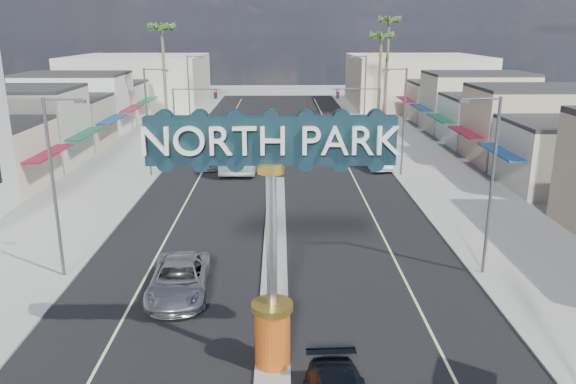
{
  "coord_description": "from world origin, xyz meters",
  "views": [
    {
      "loc": [
        0.29,
        -16.11,
        12.02
      ],
      "look_at": [
        0.67,
        9.07,
        4.69
      ],
      "focal_mm": 35.0,
      "sensor_mm": 36.0,
      "label": 1
    }
  ],
  "objects_px": {
    "gateway_sign": "(271,215)",
    "streetlight_l_far": "(190,89)",
    "traffic_signal_right": "(363,104)",
    "traffic_signal_left": "(191,105)",
    "streetlight_l_near": "(56,180)",
    "streetlight_l_mid": "(149,117)",
    "palm_right_mid": "(381,41)",
    "streetlight_r_far": "(364,89)",
    "palm_right_far": "(389,26)",
    "suv_left": "(179,279)",
    "city_bus": "(242,145)",
    "car_parked_right": "(377,158)",
    "car_parked_left": "(210,160)",
    "streetlight_r_near": "(489,178)",
    "streetlight_r_mid": "(402,116)",
    "palm_left_far": "(162,34)"
  },
  "relations": [
    {
      "from": "streetlight_l_mid",
      "to": "palm_left_far",
      "type": "height_order",
      "value": "palm_left_far"
    },
    {
      "from": "streetlight_l_far",
      "to": "suv_left",
      "type": "height_order",
      "value": "streetlight_l_far"
    },
    {
      "from": "palm_right_mid",
      "to": "streetlight_r_near",
      "type": "bearing_deg",
      "value": -93.19
    },
    {
      "from": "suv_left",
      "to": "city_bus",
      "type": "xyz_separation_m",
      "value": [
        1.25,
        26.83,
        0.97
      ]
    },
    {
      "from": "streetlight_l_mid",
      "to": "streetlight_r_mid",
      "type": "relative_size",
      "value": 1.0
    },
    {
      "from": "traffic_signal_right",
      "to": "streetlight_r_far",
      "type": "height_order",
      "value": "streetlight_r_far"
    },
    {
      "from": "streetlight_l_near",
      "to": "palm_right_mid",
      "type": "distance_m",
      "value": 51.92
    },
    {
      "from": "streetlight_l_near",
      "to": "streetlight_r_far",
      "type": "xyz_separation_m",
      "value": [
        20.87,
        42.0,
        0.0
      ]
    },
    {
      "from": "streetlight_l_mid",
      "to": "streetlight_r_near",
      "type": "distance_m",
      "value": 28.9
    },
    {
      "from": "gateway_sign",
      "to": "streetlight_l_far",
      "type": "distance_m",
      "value": 51.1
    },
    {
      "from": "palm_right_far",
      "to": "suv_left",
      "type": "height_order",
      "value": "palm_right_far"
    },
    {
      "from": "traffic_signal_left",
      "to": "car_parked_left",
      "type": "height_order",
      "value": "traffic_signal_left"
    },
    {
      "from": "traffic_signal_right",
      "to": "streetlight_l_far",
      "type": "height_order",
      "value": "streetlight_l_far"
    },
    {
      "from": "palm_right_far",
      "to": "gateway_sign",
      "type": "bearing_deg",
      "value": -104.03
    },
    {
      "from": "streetlight_l_far",
      "to": "streetlight_r_far",
      "type": "height_order",
      "value": "same"
    },
    {
      "from": "traffic_signal_right",
      "to": "palm_left_far",
      "type": "bearing_deg",
      "value": 164.85
    },
    {
      "from": "streetlight_l_far",
      "to": "car_parked_right",
      "type": "relative_size",
      "value": 1.7
    },
    {
      "from": "streetlight_l_mid",
      "to": "streetlight_r_near",
      "type": "xyz_separation_m",
      "value": [
        20.87,
        -20.0,
        0.0
      ]
    },
    {
      "from": "traffic_signal_right",
      "to": "traffic_signal_left",
      "type": "bearing_deg",
      "value": 180.0
    },
    {
      "from": "gateway_sign",
      "to": "city_bus",
      "type": "height_order",
      "value": "gateway_sign"
    },
    {
      "from": "palm_right_mid",
      "to": "city_bus",
      "type": "bearing_deg",
      "value": -127.34
    },
    {
      "from": "suv_left",
      "to": "car_parked_left",
      "type": "distance_m",
      "value": 25.11
    },
    {
      "from": "streetlight_l_near",
      "to": "streetlight_r_near",
      "type": "relative_size",
      "value": 1.0
    },
    {
      "from": "traffic_signal_right",
      "to": "streetlight_l_near",
      "type": "height_order",
      "value": "streetlight_l_near"
    },
    {
      "from": "gateway_sign",
      "to": "traffic_signal_right",
      "type": "distance_m",
      "value": 43.04
    },
    {
      "from": "streetlight_l_far",
      "to": "palm_right_far",
      "type": "bearing_deg",
      "value": 21.46
    },
    {
      "from": "streetlight_l_near",
      "to": "streetlight_l_far",
      "type": "xyz_separation_m",
      "value": [
        0.0,
        42.0,
        0.0
      ]
    },
    {
      "from": "streetlight_l_far",
      "to": "palm_right_mid",
      "type": "distance_m",
      "value": 24.41
    },
    {
      "from": "traffic_signal_right",
      "to": "car_parked_right",
      "type": "xyz_separation_m",
      "value": [
        -0.18,
        -11.17,
        -3.4
      ]
    },
    {
      "from": "streetlight_l_mid",
      "to": "car_parked_right",
      "type": "height_order",
      "value": "streetlight_l_mid"
    },
    {
      "from": "streetlight_r_mid",
      "to": "city_bus",
      "type": "relative_size",
      "value": 0.71
    },
    {
      "from": "streetlight_r_mid",
      "to": "streetlight_r_far",
      "type": "distance_m",
      "value": 22.0
    },
    {
      "from": "streetlight_r_far",
      "to": "suv_left",
      "type": "bearing_deg",
      "value": -108.65
    },
    {
      "from": "streetlight_r_near",
      "to": "streetlight_r_far",
      "type": "height_order",
      "value": "same"
    },
    {
      "from": "streetlight_r_far",
      "to": "streetlight_l_far",
      "type": "bearing_deg",
      "value": 180.0
    },
    {
      "from": "streetlight_r_far",
      "to": "city_bus",
      "type": "relative_size",
      "value": 0.71
    },
    {
      "from": "streetlight_r_far",
      "to": "car_parked_left",
      "type": "relative_size",
      "value": 2.16
    },
    {
      "from": "palm_right_far",
      "to": "city_bus",
      "type": "distance_m",
      "value": 34.41
    },
    {
      "from": "streetlight_l_near",
      "to": "city_bus",
      "type": "bearing_deg",
      "value": 73.7
    },
    {
      "from": "streetlight_l_mid",
      "to": "streetlight_l_far",
      "type": "distance_m",
      "value": 22.0
    },
    {
      "from": "palm_right_mid",
      "to": "suv_left",
      "type": "xyz_separation_m",
      "value": [
        -17.44,
        -48.04,
        -9.81
      ]
    },
    {
      "from": "palm_right_mid",
      "to": "city_bus",
      "type": "relative_size",
      "value": 0.95
    },
    {
      "from": "streetlight_l_near",
      "to": "traffic_signal_left",
      "type": "bearing_deg",
      "value": 87.9
    },
    {
      "from": "traffic_signal_left",
      "to": "traffic_signal_right",
      "type": "relative_size",
      "value": 1.0
    },
    {
      "from": "streetlight_r_far",
      "to": "city_bus",
      "type": "height_order",
      "value": "streetlight_r_far"
    },
    {
      "from": "city_bus",
      "to": "streetlight_r_mid",
      "type": "bearing_deg",
      "value": -18.49
    },
    {
      "from": "streetlight_l_mid",
      "to": "palm_right_mid",
      "type": "height_order",
      "value": "palm_right_mid"
    },
    {
      "from": "streetlight_l_far",
      "to": "car_parked_left",
      "type": "height_order",
      "value": "streetlight_l_far"
    },
    {
      "from": "palm_right_mid",
      "to": "palm_right_far",
      "type": "xyz_separation_m",
      "value": [
        2.0,
        6.0,
        1.78
      ]
    },
    {
      "from": "streetlight_l_near",
      "to": "palm_right_far",
      "type": "relative_size",
      "value": 0.64
    }
  ]
}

